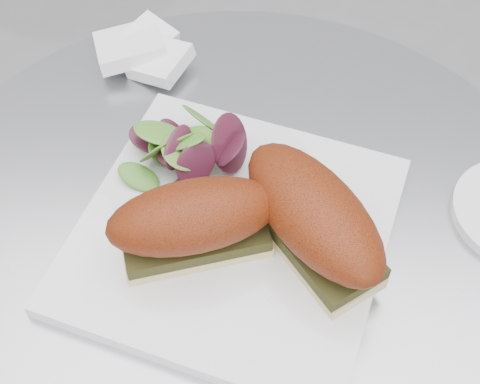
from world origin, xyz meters
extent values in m
cylinder|color=#A2A4A9|center=(0.00, 0.00, 0.72)|extent=(0.70, 0.70, 0.02)
cylinder|color=#A2A4A9|center=(0.00, 0.00, 0.35)|extent=(0.07, 0.07, 0.71)
cube|color=white|center=(0.00, 0.00, 0.74)|extent=(0.35, 0.35, 0.02)
cube|color=beige|center=(-0.03, -0.03, 0.75)|extent=(0.15, 0.10, 0.01)
cube|color=black|center=(-0.03, -0.03, 0.77)|extent=(0.14, 0.10, 0.01)
ellipsoid|color=maroon|center=(-0.03, -0.03, 0.80)|extent=(0.17, 0.12, 0.06)
cube|color=beige|center=(0.07, -0.01, 0.75)|extent=(0.14, 0.16, 0.01)
cube|color=black|center=(0.07, -0.01, 0.77)|extent=(0.14, 0.16, 0.01)
ellipsoid|color=maroon|center=(0.07, -0.01, 0.80)|extent=(0.17, 0.19, 0.06)
camera|label=1|loc=(0.04, -0.36, 1.28)|focal=50.00mm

